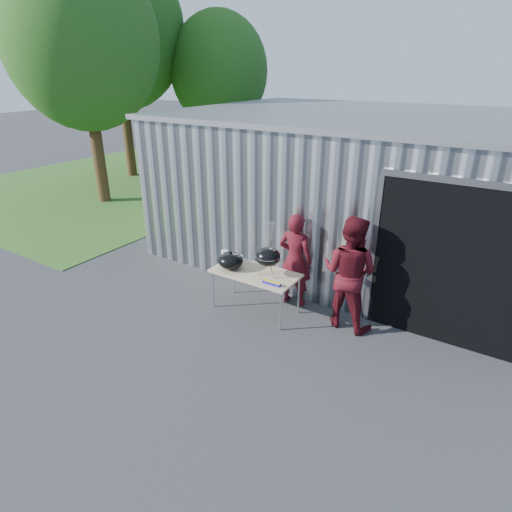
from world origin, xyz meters
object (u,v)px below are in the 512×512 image
Objects in this scene: person_cook at (295,260)px; person_bystander at (349,273)px; folding_table at (255,274)px; kettle_grill at (268,252)px.

person_bystander is at bearing 167.61° from person_cook.
kettle_grill reaches higher than folding_table.
person_bystander is (1.51, 0.44, 0.24)m from folding_table.
folding_table is 0.77m from person_cook.
person_cook is (0.21, 0.58, -0.32)m from kettle_grill.
person_cook is (0.44, 0.61, 0.15)m from folding_table.
folding_table is 1.61× the size of kettle_grill.
person_bystander is at bearing 18.02° from kettle_grill.
folding_table is at bearing -173.51° from kettle_grill.
folding_table is at bearing 50.73° from person_cook.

